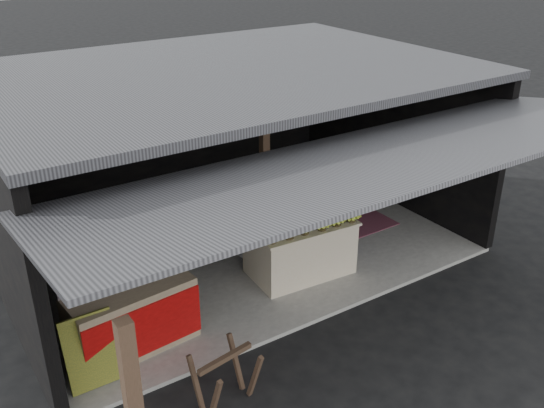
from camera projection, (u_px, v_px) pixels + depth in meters
ground at (321, 321)px, 8.32m from camera, size 80.00×80.00×0.00m
concrete_slab at (231, 245)px, 10.20m from camera, size 7.00×5.00×0.06m
shophouse at (217, 122)px, 9.55m from camera, size 7.40×7.29×3.02m
banana_table at (300, 247)px, 9.18m from camera, size 1.63×1.07×0.86m
banana_pile at (301, 217)px, 8.96m from camera, size 1.50×0.96×0.17m
white_crate at (260, 225)px, 9.79m from camera, size 0.85×0.61×0.90m
neighbor_stall at (131, 314)px, 7.55m from camera, size 1.61×0.84×1.60m
green_signboard at (91, 351)px, 6.95m from camera, size 0.60×0.26×0.89m
sawhorse at (226, 374)px, 6.71m from camera, size 0.72×0.70×0.69m
water_barrel at (327, 236)px, 9.87m from camera, size 0.36×0.36×0.53m
plastic_chair at (324, 189)px, 11.00m from camera, size 0.41×0.41×0.84m
magenta_rug at (350, 224)px, 10.81m from camera, size 1.51×1.01×0.01m
picture_frames at (155, 103)px, 11.10m from camera, size 1.62×0.04×0.46m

